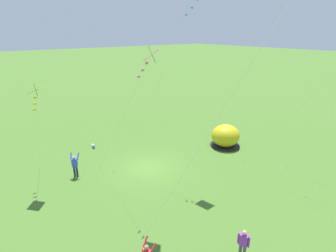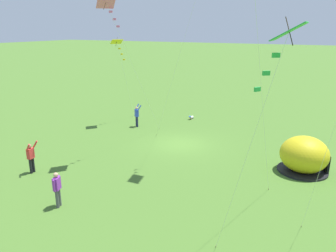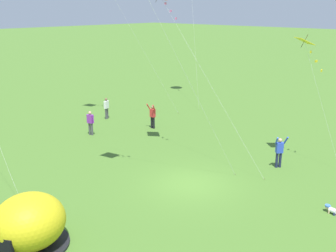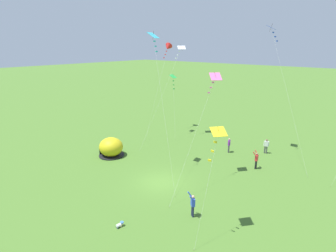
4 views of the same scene
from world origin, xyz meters
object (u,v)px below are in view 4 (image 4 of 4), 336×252
(person_center_field, at_px, (266,145))
(kite_green, at_px, (173,79))
(kite_red, at_px, (168,47))
(kite_yellow, at_px, (217,136))
(kite_white, at_px, (180,50))
(kite_cyan, at_px, (154,40))
(kite_blue, at_px, (272,31))
(person_with_toddler, at_px, (193,204))
(person_strolling, at_px, (229,144))
(popup_tent, at_px, (111,147))
(kite_pink, at_px, (214,80))
(person_near_tent, at_px, (256,159))
(toddler_crawling, at_px, (120,225))

(person_center_field, bearing_deg, kite_green, -175.47)
(person_center_field, relative_size, kite_red, 0.14)
(kite_red, distance_m, kite_yellow, 23.57)
(kite_white, bearing_deg, kite_cyan, -66.30)
(kite_cyan, relative_size, kite_blue, 0.93)
(person_with_toddler, bearing_deg, kite_red, 134.61)
(person_center_field, relative_size, person_strolling, 1.00)
(person_center_field, bearing_deg, kite_red, 178.42)
(popup_tent, distance_m, kite_pink, 13.87)
(person_near_tent, distance_m, kite_pink, 9.44)
(person_near_tent, bearing_deg, person_center_field, 98.44)
(person_near_tent, bearing_deg, kite_cyan, -145.24)
(kite_pink, relative_size, kite_cyan, 0.74)
(person_center_field, height_order, person_with_toddler, person_with_toddler)
(kite_white, bearing_deg, kite_red, 156.56)
(kite_red, height_order, kite_pink, kite_red)
(popup_tent, distance_m, person_center_field, 17.63)
(kite_red, xyz_separation_m, kite_yellow, (16.95, -15.60, -5.00))
(person_strolling, relative_size, kite_yellow, 0.24)
(toddler_crawling, xyz_separation_m, kite_yellow, (4.90, 3.96, 6.45))
(person_center_field, relative_size, kite_pink, 0.18)
(kite_blue, bearing_deg, kite_yellow, -79.57)
(kite_pink, bearing_deg, person_center_field, 74.56)
(person_center_field, height_order, person_near_tent, person_near_tent)
(kite_blue, bearing_deg, person_strolling, -127.47)
(kite_white, bearing_deg, person_with_toddler, -49.50)
(toddler_crawling, distance_m, person_near_tent, 15.07)
(person_with_toddler, height_order, person_near_tent, same)
(kite_red, relative_size, kite_blue, 0.87)
(person_strolling, xyz_separation_m, kite_blue, (2.43, 3.16, 12.34))
(kite_green, height_order, kite_blue, kite_blue)
(toddler_crawling, xyz_separation_m, kite_red, (-12.05, 19.56, 11.45))
(kite_white, xyz_separation_m, kite_cyan, (4.10, -9.34, 1.10))
(person_strolling, xyz_separation_m, kite_yellow, (5.35, -12.73, 5.67))
(person_near_tent, height_order, kite_pink, kite_pink)
(kite_red, relative_size, kite_white, 1.02)
(person_center_field, relative_size, kite_yellow, 0.24)
(kite_pink, bearing_deg, kite_blue, 81.58)
(person_with_toddler, bearing_deg, popup_tent, 166.46)
(person_near_tent, bearing_deg, toddler_crawling, -103.94)
(kite_blue, bearing_deg, person_with_toddler, -85.77)
(person_center_field, height_order, kite_yellow, kite_yellow)
(person_with_toddler, xyz_separation_m, kite_white, (-11.95, 13.99, 10.30))
(kite_white, bearing_deg, person_strolling, -9.95)
(kite_yellow, bearing_deg, person_near_tent, 96.85)
(toddler_crawling, relative_size, person_near_tent, 0.29)
(kite_red, distance_m, kite_green, 4.77)
(person_near_tent, distance_m, person_strolling, 4.58)
(kite_green, xyz_separation_m, kite_cyan, (5.21, -9.30, 4.80))
(person_center_field, bearing_deg, person_with_toddler, -89.29)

